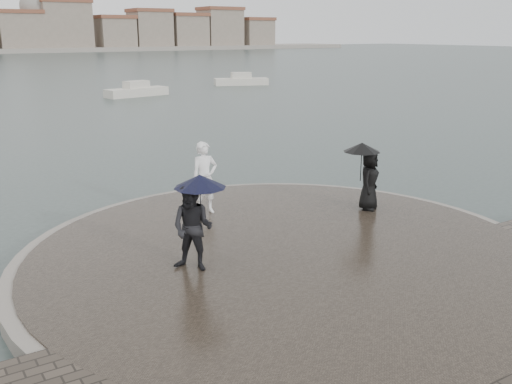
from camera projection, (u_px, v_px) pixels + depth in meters
ground at (394, 325)px, 10.62m from camera, size 400.00×400.00×0.00m
kerb_ring at (286, 257)px, 13.42m from camera, size 12.50×12.50×0.32m
quay_tip at (286, 256)px, 13.42m from camera, size 11.90×11.90×0.36m
statue at (205, 178)px, 15.83m from camera, size 0.77×0.54×2.02m
visitor_left at (194, 217)px, 11.98m from camera, size 1.38×1.24×2.04m
visitor_right at (367, 172)px, 16.10m from camera, size 1.27×1.07×1.95m
boats at (112, 96)px, 45.11m from camera, size 40.62×18.46×1.50m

